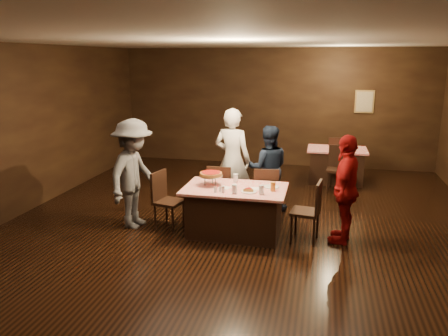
# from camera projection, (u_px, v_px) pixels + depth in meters

# --- Properties ---
(room) EXTENTS (10.00, 10.04, 3.02)m
(room) POSITION_uv_depth(u_px,v_px,m) (239.00, 100.00, 6.39)
(room) COLOR black
(room) RESTS_ON ground
(main_table) EXTENTS (1.60, 1.00, 0.77)m
(main_table) POSITION_uv_depth(u_px,v_px,m) (235.00, 211.00, 6.93)
(main_table) COLOR red
(main_table) RESTS_ON ground
(back_table) EXTENTS (1.30, 0.90, 0.77)m
(back_table) POSITION_uv_depth(u_px,v_px,m) (336.00, 165.00, 9.87)
(back_table) COLOR red
(back_table) RESTS_ON ground
(chair_far_left) EXTENTS (0.43, 0.43, 0.95)m
(chair_far_left) POSITION_uv_depth(u_px,v_px,m) (221.00, 190.00, 7.70)
(chair_far_left) COLOR black
(chair_far_left) RESTS_ON ground
(chair_far_right) EXTENTS (0.47, 0.47, 0.95)m
(chair_far_right) POSITION_uv_depth(u_px,v_px,m) (266.00, 193.00, 7.53)
(chair_far_right) COLOR black
(chair_far_right) RESTS_ON ground
(chair_end_left) EXTENTS (0.50, 0.50, 0.95)m
(chair_end_left) POSITION_uv_depth(u_px,v_px,m) (169.00, 201.00, 7.14)
(chair_end_left) COLOR black
(chair_end_left) RESTS_ON ground
(chair_end_right) EXTENTS (0.47, 0.47, 0.95)m
(chair_end_right) POSITION_uv_depth(u_px,v_px,m) (305.00, 211.00, 6.67)
(chair_end_right) COLOR black
(chair_end_right) RESTS_ON ground
(chair_back_near) EXTENTS (0.46, 0.46, 0.95)m
(chair_back_near) POSITION_uv_depth(u_px,v_px,m) (337.00, 169.00, 9.18)
(chair_back_near) COLOR black
(chair_back_near) RESTS_ON ground
(chair_back_far) EXTENTS (0.46, 0.46, 0.95)m
(chair_back_far) POSITION_uv_depth(u_px,v_px,m) (336.00, 156.00, 10.41)
(chair_back_far) COLOR black
(chair_back_far) RESTS_ON ground
(diner_white_jacket) EXTENTS (0.77, 0.59, 1.88)m
(diner_white_jacket) POSITION_uv_depth(u_px,v_px,m) (232.00, 160.00, 7.94)
(diner_white_jacket) COLOR silver
(diner_white_jacket) RESTS_ON ground
(diner_navy_hoodie) EXTENTS (0.85, 0.72, 1.57)m
(diner_navy_hoodie) POSITION_uv_depth(u_px,v_px,m) (268.00, 168.00, 7.99)
(diner_navy_hoodie) COLOR #131D31
(diner_navy_hoodie) RESTS_ON ground
(diner_grey_knit) EXTENTS (0.83, 1.25, 1.80)m
(diner_grey_knit) POSITION_uv_depth(u_px,v_px,m) (134.00, 174.00, 7.12)
(diner_grey_knit) COLOR #5A5B5F
(diner_grey_knit) RESTS_ON ground
(diner_red_shirt) EXTENTS (0.59, 1.04, 1.66)m
(diner_red_shirt) POSITION_uv_depth(u_px,v_px,m) (346.00, 189.00, 6.54)
(diner_red_shirt) COLOR maroon
(diner_red_shirt) RESTS_ON ground
(pizza_stand) EXTENTS (0.38, 0.38, 0.22)m
(pizza_stand) POSITION_uv_depth(u_px,v_px,m) (211.00, 174.00, 6.92)
(pizza_stand) COLOR black
(pizza_stand) RESTS_ON main_table
(plate_with_slice) EXTENTS (0.25, 0.25, 0.06)m
(plate_with_slice) POSITION_uv_depth(u_px,v_px,m) (249.00, 190.00, 6.60)
(plate_with_slice) COLOR white
(plate_with_slice) RESTS_ON main_table
(plate_empty) EXTENTS (0.25, 0.25, 0.01)m
(plate_empty) POSITION_uv_depth(u_px,v_px,m) (271.00, 187.00, 6.85)
(plate_empty) COLOR white
(plate_empty) RESTS_ON main_table
(glass_front_left) EXTENTS (0.08, 0.08, 0.14)m
(glass_front_left) POSITION_uv_depth(u_px,v_px,m) (234.00, 189.00, 6.52)
(glass_front_left) COLOR silver
(glass_front_left) RESTS_ON main_table
(glass_front_right) EXTENTS (0.08, 0.08, 0.14)m
(glass_front_right) POSITION_uv_depth(u_px,v_px,m) (261.00, 190.00, 6.48)
(glass_front_right) COLOR silver
(glass_front_right) RESTS_ON main_table
(glass_amber) EXTENTS (0.08, 0.08, 0.14)m
(glass_amber) POSITION_uv_depth(u_px,v_px,m) (273.00, 187.00, 6.64)
(glass_amber) COLOR #BF7F26
(glass_amber) RESTS_ON main_table
(glass_back) EXTENTS (0.08, 0.08, 0.14)m
(glass_back) POSITION_uv_depth(u_px,v_px,m) (236.00, 178.00, 7.11)
(glass_back) COLOR silver
(glass_back) RESTS_ON main_table
(condiments) EXTENTS (0.17, 0.10, 0.09)m
(condiments) POSITION_uv_depth(u_px,v_px,m) (220.00, 189.00, 6.59)
(condiments) COLOR silver
(condiments) RESTS_ON main_table
(napkin_center) EXTENTS (0.19, 0.19, 0.01)m
(napkin_center) POSITION_uv_depth(u_px,v_px,m) (254.00, 189.00, 6.77)
(napkin_center) COLOR white
(napkin_center) RESTS_ON main_table
(napkin_left) EXTENTS (0.21, 0.21, 0.01)m
(napkin_left) POSITION_uv_depth(u_px,v_px,m) (225.00, 188.00, 6.82)
(napkin_left) COLOR white
(napkin_left) RESTS_ON main_table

